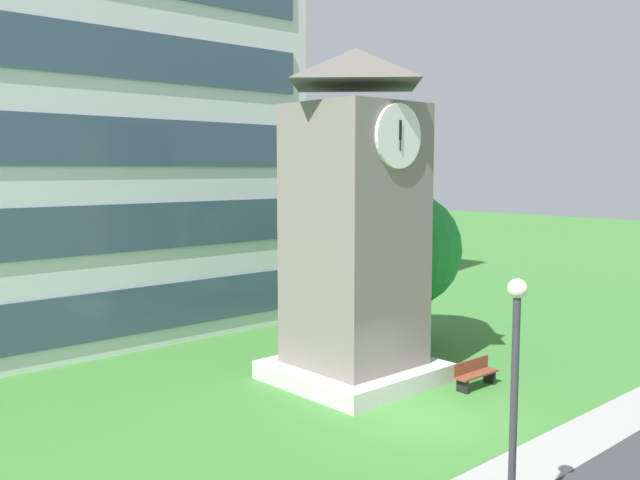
{
  "coord_description": "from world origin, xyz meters",
  "views": [
    {
      "loc": [
        -14.6,
        -11.88,
        7.01
      ],
      "look_at": [
        0.62,
        4.9,
        4.66
      ],
      "focal_mm": 38.62,
      "sensor_mm": 36.0,
      "label": 1
    }
  ],
  "objects_px": {
    "clock_tower": "(355,235)",
    "street_lamp": "(515,380)",
    "tree_near_tower": "(403,249)",
    "park_bench": "(475,373)"
  },
  "relations": [
    {
      "from": "clock_tower",
      "to": "park_bench",
      "type": "distance_m",
      "value": 5.89
    },
    {
      "from": "clock_tower",
      "to": "tree_near_tower",
      "type": "relative_size",
      "value": 1.76
    },
    {
      "from": "street_lamp",
      "to": "tree_near_tower",
      "type": "height_order",
      "value": "tree_near_tower"
    },
    {
      "from": "street_lamp",
      "to": "park_bench",
      "type": "bearing_deg",
      "value": 39.05
    },
    {
      "from": "clock_tower",
      "to": "tree_near_tower",
      "type": "bearing_deg",
      "value": 23.73
    },
    {
      "from": "street_lamp",
      "to": "tree_near_tower",
      "type": "bearing_deg",
      "value": 48.61
    },
    {
      "from": "clock_tower",
      "to": "street_lamp",
      "type": "relative_size",
      "value": 2.14
    },
    {
      "from": "street_lamp",
      "to": "clock_tower",
      "type": "bearing_deg",
      "value": 61.0
    },
    {
      "from": "clock_tower",
      "to": "street_lamp",
      "type": "bearing_deg",
      "value": -119.0
    },
    {
      "from": "clock_tower",
      "to": "park_bench",
      "type": "height_order",
      "value": "clock_tower"
    }
  ]
}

